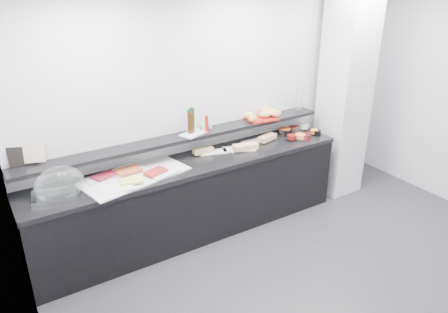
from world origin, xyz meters
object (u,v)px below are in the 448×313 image
cloche_base (54,196)px  framed_print (21,152)px  sandwich_plate_mid (239,149)px  condiment_tray (193,133)px  bread_tray (261,119)px  carafe (299,100)px

cloche_base → framed_print: 0.51m
sandwich_plate_mid → cloche_base: bearing=-154.7°
condiment_tray → bread_tray: bread_tray is taller
bread_tray → carafe: (0.59, 0.01, 0.14)m
framed_print → carafe: bearing=-4.4°
cloche_base → sandwich_plate_mid: size_ratio=1.03×
cloche_base → framed_print: size_ratio=1.49×
cloche_base → sandwich_plate_mid: (2.07, 0.04, -0.01)m
cloche_base → condiment_tray: bearing=17.6°
sandwich_plate_mid → framed_print: 2.28m
condiment_tray → carafe: (1.51, 0.00, 0.14)m
sandwich_plate_mid → bread_tray: 0.50m
sandwich_plate_mid → carafe: bearing=32.6°
bread_tray → carafe: size_ratio=1.20×
framed_print → bread_tray: bearing=-5.1°
sandwich_plate_mid → framed_print: bearing=-162.9°
cloche_base → framed_print: framed_print is taller
cloche_base → carafe: carafe is taller
cloche_base → carafe: 3.09m
cloche_base → carafe: bearing=14.4°
cloche_base → condiment_tray: (1.55, 0.18, 0.24)m
framed_print → condiment_tray: bearing=-6.5°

